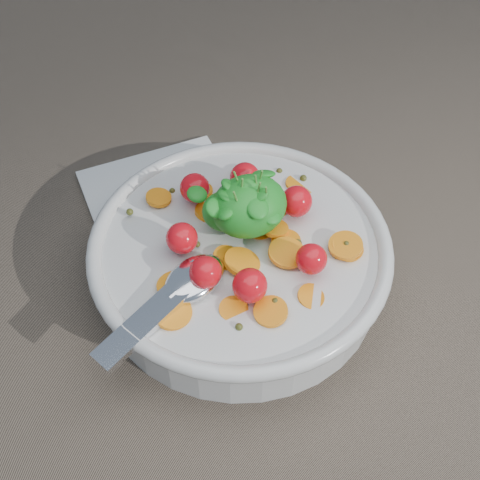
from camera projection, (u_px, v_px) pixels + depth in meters
ground at (251, 290)px, 0.56m from camera, size 6.00×6.00×0.00m
bowl at (240, 256)px, 0.54m from camera, size 0.29×0.27×0.11m
napkin at (163, 194)px, 0.64m from camera, size 0.17×0.15×0.01m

